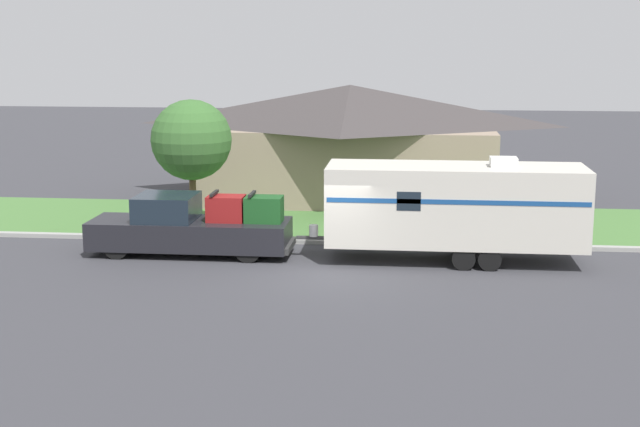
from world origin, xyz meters
TOP-DOWN VIEW (x-y plane):
  - ground_plane at (0.00, 0.00)m, footprint 120.00×120.00m
  - curb_strip at (0.00, 3.75)m, footprint 80.00×0.30m
  - lawn_strip at (0.00, 7.40)m, footprint 80.00×7.00m
  - house_across_street at (-0.23, 12.65)m, footprint 12.89×7.46m
  - pickup_truck at (-4.45, 1.90)m, footprint 6.40×1.99m
  - travel_trailer at (3.76, 1.90)m, footprint 8.77×2.44m
  - mailbox at (3.31, 4.57)m, footprint 0.48×0.20m
  - tree_in_yard at (-5.35, 5.69)m, footprint 2.85×2.85m

SIDE VIEW (x-z plane):
  - ground_plane at x=0.00m, z-range 0.00..0.00m
  - lawn_strip at x=0.00m, z-range 0.00..0.03m
  - curb_strip at x=0.00m, z-range 0.00..0.14m
  - pickup_truck at x=-4.45m, z-range -0.14..1.88m
  - mailbox at x=3.31m, z-range 0.33..1.55m
  - travel_trailer at x=3.76m, z-range 0.14..3.37m
  - house_across_street at x=-0.23m, z-range 0.09..4.88m
  - tree_in_yard at x=-5.35m, z-range 0.88..5.50m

